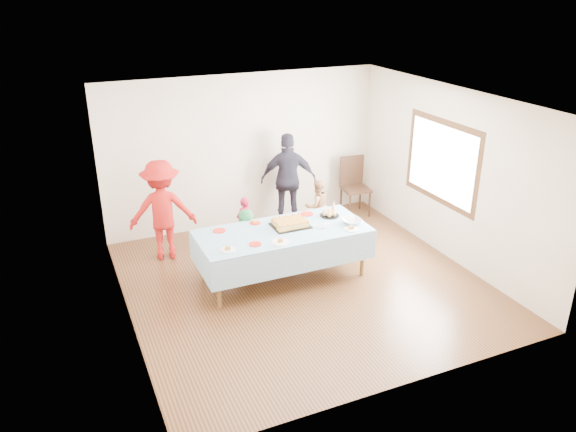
% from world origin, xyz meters
% --- Properties ---
extents(ground, '(5.00, 5.00, 0.00)m').
position_xyz_m(ground, '(0.00, 0.00, 0.00)').
color(ground, '#472314').
rests_on(ground, ground).
extents(room_walls, '(5.04, 5.04, 2.72)m').
position_xyz_m(room_walls, '(0.05, 0.00, 1.77)').
color(room_walls, beige).
rests_on(room_walls, ground).
extents(party_table, '(2.50, 1.10, 0.78)m').
position_xyz_m(party_table, '(-0.22, 0.27, 0.72)').
color(party_table, brown).
rests_on(party_table, ground).
extents(birthday_cake, '(0.54, 0.42, 0.10)m').
position_xyz_m(birthday_cake, '(-0.05, 0.36, 0.83)').
color(birthday_cake, black).
rests_on(birthday_cake, party_table).
extents(rolls_tray, '(0.30, 0.30, 0.09)m').
position_xyz_m(rolls_tray, '(0.66, 0.47, 0.82)').
color(rolls_tray, black).
rests_on(rolls_tray, party_table).
extents(punch_bowl, '(0.28, 0.28, 0.07)m').
position_xyz_m(punch_bowl, '(0.83, 0.08, 0.81)').
color(punch_bowl, silver).
rests_on(punch_bowl, party_table).
extents(party_hat, '(0.09, 0.09, 0.15)m').
position_xyz_m(party_hat, '(0.83, 0.67, 0.86)').
color(party_hat, white).
rests_on(party_hat, party_table).
extents(fork_pile, '(0.24, 0.18, 0.07)m').
position_xyz_m(fork_pile, '(0.36, 0.13, 0.81)').
color(fork_pile, white).
rests_on(fork_pile, party_table).
extents(plate_red_far_a, '(0.18, 0.18, 0.01)m').
position_xyz_m(plate_red_far_a, '(-1.07, 0.62, 0.79)').
color(plate_red_far_a, red).
rests_on(plate_red_far_a, party_table).
extents(plate_red_far_b, '(0.16, 0.16, 0.01)m').
position_xyz_m(plate_red_far_b, '(-0.49, 0.67, 0.79)').
color(plate_red_far_b, red).
rests_on(plate_red_far_b, party_table).
extents(plate_red_far_c, '(0.20, 0.20, 0.01)m').
position_xyz_m(plate_red_far_c, '(-0.15, 0.63, 0.79)').
color(plate_red_far_c, red).
rests_on(plate_red_far_c, party_table).
extents(plate_red_far_d, '(0.20, 0.20, 0.01)m').
position_xyz_m(plate_red_far_d, '(0.37, 0.67, 0.79)').
color(plate_red_far_d, red).
rests_on(plate_red_far_d, party_table).
extents(plate_red_near, '(0.17, 0.17, 0.01)m').
position_xyz_m(plate_red_near, '(-0.75, -0.01, 0.79)').
color(plate_red_near, red).
rests_on(plate_red_near, party_table).
extents(plate_white_left, '(0.21, 0.21, 0.01)m').
position_xyz_m(plate_white_left, '(-1.15, -0.03, 0.79)').
color(plate_white_left, white).
rests_on(plate_white_left, party_table).
extents(plate_white_mid, '(0.25, 0.25, 0.01)m').
position_xyz_m(plate_white_mid, '(-0.41, -0.10, 0.79)').
color(plate_white_mid, white).
rests_on(plate_white_mid, party_table).
extents(plate_white_right, '(0.21, 0.21, 0.01)m').
position_xyz_m(plate_white_right, '(0.71, -0.11, 0.79)').
color(plate_white_right, white).
rests_on(plate_white_right, party_table).
extents(dining_chair, '(0.51, 0.51, 1.09)m').
position_xyz_m(dining_chair, '(2.03, 2.09, 0.61)').
color(dining_chair, black).
rests_on(dining_chair, ground).
extents(toddler_left, '(0.37, 0.32, 0.87)m').
position_xyz_m(toddler_left, '(-0.37, 1.53, 0.43)').
color(toddler_left, '#BC173C').
rests_on(toddler_left, ground).
extents(toddler_mid, '(0.49, 0.36, 0.92)m').
position_xyz_m(toddler_mid, '(-0.55, 0.90, 0.46)').
color(toddler_mid, '#246E3C').
rests_on(toddler_mid, ground).
extents(toddler_right, '(0.47, 0.37, 0.96)m').
position_xyz_m(toddler_right, '(1.01, 1.59, 0.48)').
color(toddler_right, tan).
rests_on(toddler_right, ground).
extents(adult_left, '(1.14, 0.78, 1.62)m').
position_xyz_m(adult_left, '(-1.67, 1.67, 0.81)').
color(adult_left, red).
rests_on(adult_left, ground).
extents(adult_right, '(1.07, 0.72, 1.69)m').
position_xyz_m(adult_right, '(0.69, 2.12, 0.84)').
color(adult_right, '#2A2837').
rests_on(adult_right, ground).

